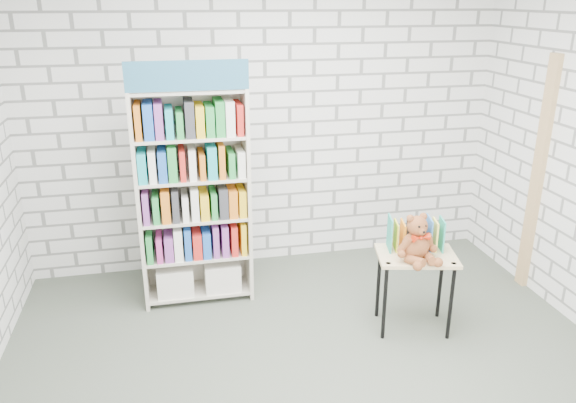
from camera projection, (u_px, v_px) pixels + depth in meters
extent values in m
plane|color=#484F43|center=(318.00, 378.00, 3.95)|extent=(4.50, 4.50, 0.00)
cube|color=silver|center=(266.00, 124.00, 5.31)|extent=(4.50, 0.02, 2.80)
cube|color=beige|center=(139.00, 203.00, 4.64)|extent=(0.03, 0.36, 1.86)
cube|color=beige|center=(247.00, 195.00, 4.81)|extent=(0.03, 0.36, 1.86)
cube|color=beige|center=(193.00, 192.00, 4.88)|extent=(0.93, 0.02, 1.86)
cube|color=#286382|center=(187.00, 76.00, 4.21)|extent=(0.93, 0.02, 0.23)
cube|color=beige|center=(200.00, 290.00, 5.02)|extent=(0.87, 0.34, 0.03)
cube|color=beige|center=(197.00, 254.00, 4.90)|extent=(0.87, 0.34, 0.03)
cube|color=beige|center=(195.00, 217.00, 4.78)|extent=(0.87, 0.34, 0.03)
cube|color=beige|center=(193.00, 178.00, 4.66)|extent=(0.87, 0.34, 0.03)
cube|color=beige|center=(190.00, 136.00, 4.54)|extent=(0.87, 0.34, 0.03)
cube|color=beige|center=(187.00, 90.00, 4.41)|extent=(0.87, 0.34, 0.03)
cube|color=silver|center=(175.00, 278.00, 4.94)|extent=(0.31, 0.30, 0.25)
cube|color=silver|center=(222.00, 274.00, 5.02)|extent=(0.31, 0.30, 0.25)
cube|color=orange|center=(197.00, 240.00, 4.85)|extent=(0.87, 0.30, 0.25)
cube|color=#BF338C|center=(194.00, 202.00, 4.73)|extent=(0.87, 0.30, 0.25)
cube|color=#19A5B2|center=(192.00, 162.00, 4.60)|extent=(0.87, 0.30, 0.25)
cube|color=white|center=(189.00, 120.00, 4.48)|extent=(0.87, 0.30, 0.25)
cube|color=tan|center=(417.00, 256.00, 4.36)|extent=(0.68, 0.54, 0.03)
cylinder|color=black|center=(385.00, 303.00, 4.32)|extent=(0.03, 0.03, 0.62)
cylinder|color=black|center=(378.00, 283.00, 4.62)|extent=(0.03, 0.03, 0.62)
cylinder|color=black|center=(451.00, 303.00, 4.32)|extent=(0.03, 0.03, 0.62)
cylinder|color=black|center=(440.00, 283.00, 4.62)|extent=(0.03, 0.03, 0.62)
cylinder|color=black|center=(388.00, 263.00, 4.21)|extent=(0.04, 0.04, 0.01)
cylinder|color=black|center=(454.00, 264.00, 4.21)|extent=(0.04, 0.04, 0.01)
cube|color=teal|center=(389.00, 234.00, 4.40)|extent=(0.05, 0.18, 0.25)
cube|color=yellow|center=(396.00, 235.00, 4.40)|extent=(0.05, 0.18, 0.25)
cube|color=orange|center=(402.00, 235.00, 4.40)|extent=(0.05, 0.18, 0.25)
cube|color=black|center=(409.00, 235.00, 4.40)|extent=(0.05, 0.18, 0.25)
cube|color=white|center=(415.00, 235.00, 4.40)|extent=(0.05, 0.18, 0.25)
cube|color=red|center=(422.00, 235.00, 4.40)|extent=(0.05, 0.18, 0.25)
cube|color=#347AC5|center=(428.00, 235.00, 4.40)|extent=(0.05, 0.18, 0.25)
cube|color=#FFEA54|center=(435.00, 235.00, 4.40)|extent=(0.05, 0.18, 0.25)
cube|color=teal|center=(441.00, 235.00, 4.40)|extent=(0.05, 0.18, 0.25)
ellipsoid|color=brown|center=(415.00, 246.00, 4.25)|extent=(0.22, 0.18, 0.22)
sphere|color=brown|center=(417.00, 226.00, 4.19)|extent=(0.15, 0.15, 0.15)
sphere|color=brown|center=(410.00, 218.00, 4.16)|extent=(0.06, 0.06, 0.06)
sphere|color=brown|center=(423.00, 216.00, 4.20)|extent=(0.06, 0.06, 0.06)
sphere|color=brown|center=(422.00, 231.00, 4.14)|extent=(0.06, 0.06, 0.06)
sphere|color=black|center=(419.00, 227.00, 4.12)|extent=(0.02, 0.02, 0.02)
sphere|color=black|center=(425.00, 226.00, 4.13)|extent=(0.02, 0.02, 0.02)
sphere|color=black|center=(424.00, 232.00, 4.11)|extent=(0.02, 0.02, 0.02)
cylinder|color=brown|center=(405.00, 245.00, 4.18)|extent=(0.11, 0.09, 0.15)
cylinder|color=brown|center=(429.00, 241.00, 4.25)|extent=(0.11, 0.10, 0.15)
sphere|color=brown|center=(401.00, 254.00, 4.18)|extent=(0.06, 0.06, 0.06)
sphere|color=brown|center=(433.00, 249.00, 4.27)|extent=(0.06, 0.06, 0.06)
cylinder|color=brown|center=(415.00, 261.00, 4.16)|extent=(0.13, 0.17, 0.09)
cylinder|color=brown|center=(430.00, 258.00, 4.20)|extent=(0.09, 0.17, 0.09)
sphere|color=brown|center=(418.00, 266.00, 4.09)|extent=(0.07, 0.07, 0.07)
sphere|color=brown|center=(438.00, 262.00, 4.14)|extent=(0.07, 0.07, 0.07)
cone|color=red|center=(417.00, 238.00, 4.15)|extent=(0.07, 0.07, 0.06)
cone|color=red|center=(425.00, 237.00, 4.17)|extent=(0.07, 0.07, 0.06)
sphere|color=red|center=(421.00, 238.00, 4.16)|extent=(0.03, 0.03, 0.03)
cube|color=tan|center=(537.00, 177.00, 4.91)|extent=(0.05, 0.12, 2.10)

